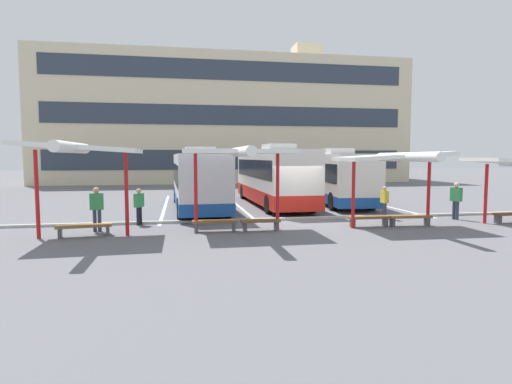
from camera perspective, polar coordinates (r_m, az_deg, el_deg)
name	(u,v)px	position (r m, az deg, el deg)	size (l,w,h in m)	color
ground_plane	(302,220)	(19.66, 6.31, -3.80)	(160.00, 160.00, 0.00)	slate
terminal_building	(225,123)	(53.44, -4.26, 9.35)	(42.09, 15.18, 17.12)	beige
coach_bus_0	(198,181)	(23.76, -7.88, 1.56)	(2.86, 10.85, 3.44)	silver
coach_bus_1	(273,177)	(25.60, 2.28, 2.04)	(2.78, 11.29, 3.67)	silver
coach_bus_2	(331,177)	(27.88, 10.11, 2.02)	(3.50, 12.43, 3.45)	silver
lane_stripe_0	(165,207)	(25.22, -12.28, -1.98)	(0.16, 14.00, 0.01)	white
lane_stripe_1	(238,205)	(25.43, -2.50, -1.82)	(0.16, 14.00, 0.01)	white
lane_stripe_2	(306,204)	(26.36, 6.85, -1.61)	(0.16, 14.00, 0.01)	white
lane_stripe_3	(371,203)	(27.93, 15.36, -1.39)	(0.16, 14.00, 0.01)	white
waiting_shelter_0	(79,150)	(16.15, -22.91, 5.31)	(4.08, 4.83, 3.47)	red
bench_0	(84,227)	(16.68, -22.34, -4.49)	(1.97, 0.68, 0.45)	brown
waiting_shelter_1	(238,153)	(16.21, -2.44, 5.26)	(4.26, 4.78, 3.29)	red
bench_1	(215,223)	(16.55, -5.61, -4.23)	(1.79, 0.52, 0.45)	brown
bench_2	(261,222)	(16.67, 0.62, -4.17)	(1.58, 0.45, 0.45)	brown
waiting_shelter_2	(396,158)	(18.08, 18.46, 4.38)	(4.39, 4.54, 3.16)	red
bench_3	(369,219)	(18.24, 15.12, -3.54)	(1.77, 0.44, 0.45)	brown
bench_4	(410,218)	(18.98, 20.19, -3.34)	(1.87, 0.53, 0.45)	brown
platform_kerb	(302,218)	(19.72, 6.25, -3.60)	(44.00, 0.24, 0.12)	#ADADA8
waiting_passenger_0	(139,204)	(18.68, -15.63, -1.61)	(0.42, 0.51, 1.58)	black
waiting_passenger_1	(384,200)	(20.69, 17.08, -1.10)	(0.22, 0.45, 1.55)	#33384C
waiting_passenger_2	(97,206)	(17.56, -20.85, -1.75)	(0.53, 0.27, 1.75)	#33384C
waiting_passenger_3	(456,198)	(21.69, 25.56, -0.73)	(0.37, 0.55, 1.74)	#33384C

